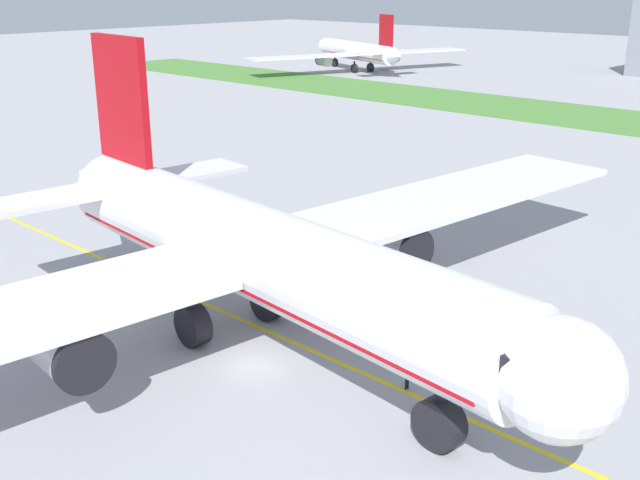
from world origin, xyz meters
The scene contains 6 objects.
ground_plane centered at (0.00, 0.00, 0.00)m, with size 600.00×600.00×0.00m, color #9E9EA3.
apron_taxi_line centered at (0.00, 3.92, 0.00)m, with size 280.00×0.36×0.01m, color yellow.
airliner_foreground centered at (-2.12, 2.07, 6.46)m, with size 50.23×78.13×19.06m.
ground_crew_wingwalker_port centered at (8.84, 4.23, 1.06)m, with size 0.29×0.61×1.74m.
ground_crew_marshaller_front centered at (-6.93, 1.47, 1.02)m, with size 0.50×0.46×1.68m.
parked_airliner_far_left centered at (-98.38, 125.57, 5.00)m, with size 38.46×60.84×14.76m.
Camera 1 is at (32.35, -28.33, 23.03)m, focal length 42.86 mm.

